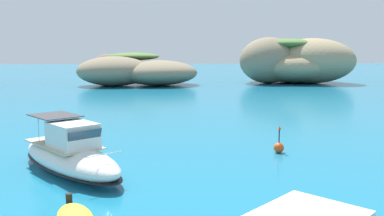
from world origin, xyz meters
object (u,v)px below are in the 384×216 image
object	(u,v)px
islet_large	(294,62)
channel_buoy	(279,147)
islet_small	(132,71)
motorboat_white	(70,155)

from	to	relation	value
islet_large	channel_buoy	world-z (taller)	islet_large
islet_small	channel_buoy	size ratio (longest dim) A/B	16.17
motorboat_white	channel_buoy	bearing A→B (deg)	14.71
islet_large	islet_small	world-z (taller)	islet_large
islet_large	islet_small	size ratio (longest dim) A/B	1.04
islet_large	motorboat_white	size ratio (longest dim) A/B	3.23
islet_small	channel_buoy	xyz separation A→B (m)	(10.58, -47.99, -1.99)
islet_large	channel_buoy	xyz separation A→B (m)	(-18.51, -51.31, -3.37)
islet_large	islet_small	bearing A→B (deg)	-173.49
islet_large	islet_small	distance (m)	29.31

